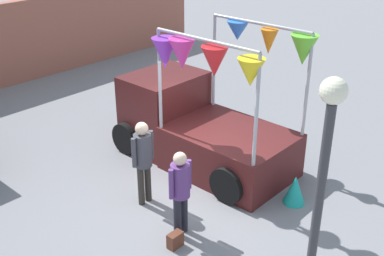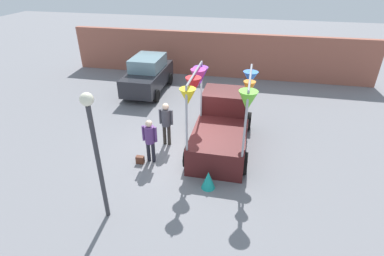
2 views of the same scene
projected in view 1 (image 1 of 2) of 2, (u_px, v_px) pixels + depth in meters
ground_plane at (188, 194)px, 9.82m from camera, size 60.00×60.00×0.00m
vendor_truck at (196, 121)px, 10.85m from camera, size 2.48×4.14×3.18m
person_customer at (180, 186)px, 8.28m from camera, size 0.53×0.34×1.64m
person_vendor at (143, 155)px, 9.13m from camera, size 0.53×0.34×1.74m
handbag at (175, 240)px, 8.28m from camera, size 0.28×0.16×0.28m
street_lamp at (322, 177)px, 5.75m from camera, size 0.32×0.32×3.71m
folded_kite_bundle_teal at (295, 190)px, 9.44m from camera, size 0.53×0.53×0.60m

